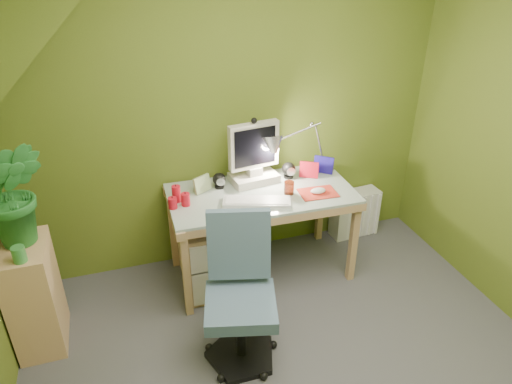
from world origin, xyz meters
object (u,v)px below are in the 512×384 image
object	(u,v)px
desk_lamp	(311,136)
radiator	(355,213)
potted_plant	(15,194)
task_chair	(241,306)
side_ledge	(35,296)
monitor	(254,153)
desk	(261,233)

from	to	relation	value
desk_lamp	radiator	distance (m)	0.96
desk_lamp	radiator	bearing A→B (deg)	4.19
potted_plant	task_chair	xyz separation A→B (m)	(1.14, -0.59, -0.63)
desk_lamp	radiator	world-z (taller)	desk_lamp
desk_lamp	potted_plant	xyz separation A→B (m)	(-1.98, -0.38, 0.03)
side_ledge	potted_plant	distance (m)	0.69
monitor	potted_plant	size ratio (longest dim) A/B	0.73
side_ledge	potted_plant	world-z (taller)	potted_plant
desk_lamp	radiator	xyz separation A→B (m)	(0.50, 0.09, -0.82)
desk	task_chair	distance (m)	0.88
side_ledge	radiator	bearing A→B (deg)	11.68
desk	task_chair	bearing A→B (deg)	-114.95
desk	monitor	size ratio (longest dim) A/B	2.83
side_ledge	radiator	world-z (taller)	side_ledge
desk_lamp	task_chair	bearing A→B (deg)	-136.97
task_chair	radiator	xyz separation A→B (m)	(1.34, 1.06, -0.22)
desk_lamp	side_ledge	bearing A→B (deg)	-173.97
desk	radiator	world-z (taller)	desk
potted_plant	radiator	world-z (taller)	potted_plant
monitor	task_chair	distance (m)	1.16
side_ledge	task_chair	distance (m)	1.29
potted_plant	task_chair	world-z (taller)	potted_plant
monitor	radiator	bearing A→B (deg)	-2.13
desk	desk_lamp	bearing A→B (deg)	23.14
monitor	task_chair	xyz separation A→B (m)	(-0.39, -0.97, -0.52)
task_chair	radiator	distance (m)	1.72
radiator	desk	bearing A→B (deg)	-168.65
radiator	task_chair	bearing A→B (deg)	-146.25
monitor	radiator	world-z (taller)	monitor
potted_plant	task_chair	size ratio (longest dim) A/B	0.75
task_chair	desk_lamp	bearing A→B (deg)	63.57
monitor	radiator	distance (m)	1.21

